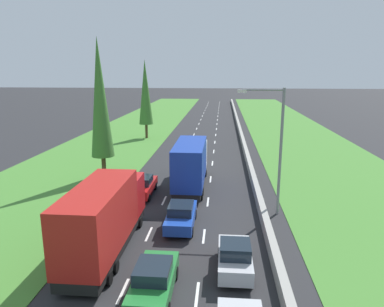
{
  "coord_description": "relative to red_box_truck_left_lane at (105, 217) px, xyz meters",
  "views": [
    {
      "loc": [
        2.75,
        0.48,
        10.13
      ],
      "look_at": [
        -0.76,
        41.64,
        0.46
      ],
      "focal_mm": 33.35,
      "sensor_mm": 36.0,
      "label": 1
    }
  ],
  "objects": [
    {
      "name": "ground_plane",
      "position": [
        3.67,
        41.49,
        -2.18
      ],
      "size": [
        300.0,
        300.0,
        0.0
      ],
      "primitive_type": "plane",
      "color": "#28282B",
      "rests_on": "ground"
    },
    {
      "name": "poplar_tree_second",
      "position": [
        -4.78,
        14.01,
        5.44
      ],
      "size": [
        2.13,
        2.13,
        13.15
      ],
      "color": "#4C3823",
      "rests_on": "ground"
    },
    {
      "name": "lane_markings",
      "position": [
        3.67,
        41.49,
        -2.18
      ],
      "size": [
        3.64,
        116.0,
        0.01
      ],
      "color": "white",
      "rests_on": "ground"
    },
    {
      "name": "grass_verge_left",
      "position": [
        -8.98,
        41.49,
        -2.16
      ],
      "size": [
        14.0,
        140.0,
        0.04
      ],
      "primitive_type": "cube",
      "color": "#478433",
      "rests_on": "ground"
    },
    {
      "name": "red_box_truck_left_lane",
      "position": [
        0.0,
        0.0,
        0.0
      ],
      "size": [
        2.46,
        9.4,
        4.18
      ],
      "color": "black",
      "rests_on": "ground"
    },
    {
      "name": "red_sedan_left_lane",
      "position": [
        -0.07,
        9.57,
        -1.37
      ],
      "size": [
        1.82,
        4.5,
        1.64
      ],
      "color": "red",
      "rests_on": "ground"
    },
    {
      "name": "poplar_tree_third",
      "position": [
        -5.05,
        34.79,
        4.73
      ],
      "size": [
        2.09,
        2.09,
        11.73
      ],
      "color": "#4C3823",
      "rests_on": "ground"
    },
    {
      "name": "grass_verge_right",
      "position": [
        18.02,
        41.49,
        -2.16
      ],
      "size": [
        14.0,
        140.0,
        0.04
      ],
      "primitive_type": "cube",
      "color": "#478433",
      "rests_on": "ground"
    },
    {
      "name": "silver_hatchback_right_lane",
      "position": [
        7.2,
        -1.41,
        -1.35
      ],
      "size": [
        1.74,
        3.9,
        1.72
      ],
      "color": "silver",
      "rests_on": "ground"
    },
    {
      "name": "green_sedan_centre_lane",
      "position": [
        3.46,
        -3.73,
        -1.37
      ],
      "size": [
        1.82,
        4.5,
        1.64
      ],
      "color": "#237A33",
      "rests_on": "ground"
    },
    {
      "name": "median_barrier",
      "position": [
        9.37,
        41.49,
        -1.76
      ],
      "size": [
        0.44,
        120.0,
        0.85
      ],
      "primitive_type": "cube",
      "color": "#9E9B93",
      "rests_on": "ground"
    },
    {
      "name": "street_light_mast",
      "position": [
        10.17,
        6.55,
        3.05
      ],
      "size": [
        3.2,
        0.28,
        9.0
      ],
      "color": "gray",
      "rests_on": "ground"
    },
    {
      "name": "blue_box_truck_centre_lane",
      "position": [
        3.77,
        11.97,
        0.0
      ],
      "size": [
        2.46,
        9.4,
        4.18
      ],
      "color": "black",
      "rests_on": "ground"
    },
    {
      "name": "blue_sedan_centre_lane",
      "position": [
        3.84,
        3.77,
        -1.37
      ],
      "size": [
        1.82,
        4.5,
        1.64
      ],
      "color": "#1E47B7",
      "rests_on": "ground"
    }
  ]
}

